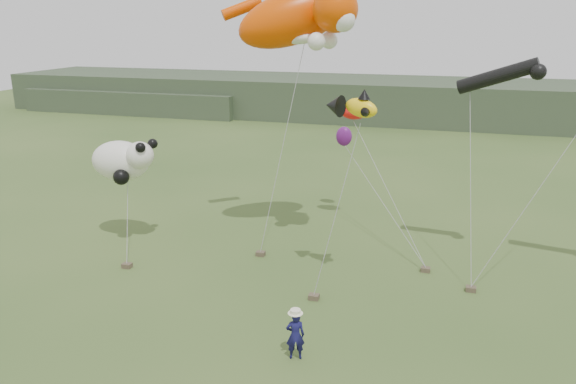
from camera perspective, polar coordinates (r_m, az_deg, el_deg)
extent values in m
plane|color=#385123|center=(18.46, -0.12, -15.46)|extent=(120.00, 120.00, 0.00)
cube|color=#2D3D28|center=(60.60, 12.35, 9.13)|extent=(90.00, 12.00, 4.00)
cube|color=#2D3D28|center=(67.10, -14.70, 9.06)|extent=(25.00, 8.00, 2.50)
imported|color=#131246|center=(17.53, 0.75, -14.35)|extent=(0.66, 0.54, 1.57)
cube|color=brown|center=(24.85, -2.80, -6.27)|extent=(0.38, 0.30, 0.19)
cube|color=brown|center=(21.18, 2.64, -10.60)|extent=(0.38, 0.30, 0.19)
cube|color=brown|center=(22.84, 18.09, -9.34)|extent=(0.38, 0.30, 0.19)
cube|color=brown|center=(24.61, -16.04, -7.19)|extent=(0.38, 0.30, 0.19)
cube|color=brown|center=(23.99, 13.79, -7.65)|extent=(0.38, 0.30, 0.19)
ellipsoid|color=#E44500|center=(24.66, 0.54, 17.29)|extent=(5.69, 4.33, 3.55)
sphere|color=#E44500|center=(23.21, 4.83, 18.00)|extent=(1.81, 1.81, 1.81)
sphere|color=white|center=(22.83, 5.67, 16.99)|extent=(0.90, 0.90, 0.90)
ellipsoid|color=white|center=(24.33, 0.80, 15.41)|extent=(1.77, 0.88, 0.55)
sphere|color=white|center=(22.77, 2.89, 15.02)|extent=(0.70, 0.70, 0.70)
sphere|color=white|center=(24.09, 4.20, 15.11)|extent=(0.70, 0.70, 0.70)
cylinder|color=#E44500|center=(26.26, -4.71, 18.10)|extent=(1.87, 1.37, 1.09)
ellipsoid|color=yellow|center=(19.85, 7.45, 8.47)|extent=(1.40, 0.91, 0.82)
cone|color=black|center=(20.29, 4.63, 8.74)|extent=(0.83, 0.94, 0.78)
cone|color=black|center=(19.77, 7.76, 9.82)|extent=(0.44, 0.44, 0.35)
cone|color=black|center=(19.40, 8.00, 7.99)|extent=(0.46, 0.49, 0.35)
cone|color=black|center=(20.25, 8.38, 8.35)|extent=(0.46, 0.49, 0.35)
cylinder|color=black|center=(23.91, 20.51, 10.96)|extent=(3.15, 1.22, 1.57)
sphere|color=black|center=(23.53, 24.07, 11.09)|extent=(0.62, 0.62, 0.62)
ellipsoid|color=white|center=(26.62, -16.66, 3.06)|extent=(2.74, 1.83, 1.83)
sphere|color=white|center=(25.64, -14.81, 3.63)|extent=(1.22, 1.22, 1.22)
sphere|color=black|center=(25.05, -14.77, 4.39)|extent=(0.45, 0.45, 0.45)
sphere|color=black|center=(25.72, -13.59, 4.80)|extent=(0.45, 0.45, 0.45)
sphere|color=black|center=(25.81, -16.59, 1.47)|extent=(0.71, 0.71, 0.71)
sphere|color=black|center=(27.40, -17.68, 2.48)|extent=(0.71, 0.71, 0.71)
ellipsoid|color=#FC1712|center=(27.40, 6.70, 8.13)|extent=(1.32, 0.77, 0.77)
ellipsoid|color=#5E156C|center=(29.51, 5.71, 5.65)|extent=(0.84, 0.56, 1.02)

